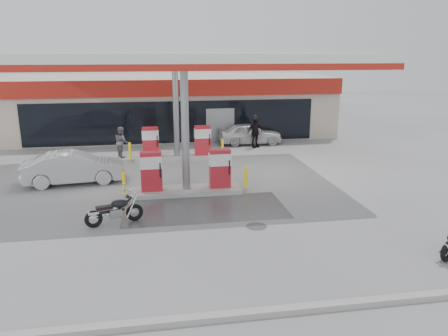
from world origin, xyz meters
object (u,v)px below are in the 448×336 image
object	(u,v)px
pump_island_far	(177,146)
parked_car_right	(256,128)
parked_car_left	(14,135)
attendant	(121,142)
biker_walking	(255,132)
parked_motorcycle	(115,211)
pump_island_near	(186,176)
sedan_white	(250,134)
hatchback_silver	(74,168)

from	to	relation	value
pump_island_far	parked_car_right	size ratio (longest dim) A/B	1.34
parked_car_left	parked_car_right	xyz separation A→B (m)	(15.84, 0.00, -0.01)
attendant	biker_walking	size ratio (longest dim) A/B	0.90
attendant	parked_car_right	distance (m)	10.15
biker_walking	parked_car_right	bearing A→B (deg)	52.89
parked_motorcycle	attendant	world-z (taller)	attendant
pump_island_near	biker_walking	world-z (taller)	biker_walking
sedan_white	parked_car_left	bearing A→B (deg)	79.92
biker_walking	parked_car_left	bearing A→B (deg)	142.95
hatchback_silver	biker_walking	size ratio (longest dim) A/B	2.31
hatchback_silver	pump_island_near	bearing A→B (deg)	-121.32
parked_car_left	biker_walking	world-z (taller)	biker_walking
sedan_white	biker_walking	world-z (taller)	biker_walking
pump_island_near	biker_walking	bearing A→B (deg)	59.30
hatchback_silver	biker_walking	bearing A→B (deg)	-64.67
pump_island_near	parked_car_right	distance (m)	13.35
pump_island_near	biker_walking	distance (m)	9.54
pump_island_far	parked_motorcycle	size ratio (longest dim) A/B	2.66
parked_car_right	biker_walking	bearing A→B (deg)	175.58
attendant	hatchback_silver	world-z (taller)	attendant
pump_island_far	sedan_white	world-z (taller)	pump_island_far
parked_motorcycle	hatchback_silver	size ratio (longest dim) A/B	0.45
parked_motorcycle	pump_island_far	bearing A→B (deg)	56.10
sedan_white	biker_walking	distance (m)	1.04
sedan_white	pump_island_far	bearing A→B (deg)	124.39
parked_motorcycle	parked_car_right	xyz separation A→B (m)	(8.49, 14.98, 0.08)
sedan_white	hatchback_silver	distance (m)	11.85
attendant	biker_walking	bearing A→B (deg)	-105.47
pump_island_far	pump_island_near	bearing A→B (deg)	-90.00
pump_island_near	sedan_white	distance (m)	10.37
parked_car_left	biker_walking	distance (m)	15.35
parked_motorcycle	parked_car_right	distance (m)	17.22
pump_island_near	parked_car_left	distance (m)	15.62
attendant	hatchback_silver	xyz separation A→B (m)	(-1.78, -4.80, -0.13)
parked_car_left	hatchback_silver	bearing A→B (deg)	-164.52
sedan_white	parked_car_left	world-z (taller)	sedan_white
parked_car_right	parked_motorcycle	bearing A→B (deg)	160.44
parked_car_left	parked_car_right	world-z (taller)	parked_car_left
sedan_white	parked_car_left	size ratio (longest dim) A/B	1.06
parked_car_right	sedan_white	bearing A→B (deg)	169.34
pump_island_near	pump_island_far	distance (m)	6.00
sedan_white	hatchback_silver	xyz separation A→B (m)	(-9.56, -7.00, 0.04)
parked_motorcycle	hatchback_silver	distance (m)	5.61
sedan_white	parked_car_right	bearing A→B (deg)	-20.00
attendant	pump_island_near	bearing A→B (deg)	178.96
pump_island_far	sedan_white	size ratio (longest dim) A/B	1.30
sedan_white	parked_car_left	xyz separation A→B (m)	(-14.79, 2.80, -0.13)
hatchback_silver	parked_motorcycle	bearing A→B (deg)	-164.28
hatchback_silver	parked_car_left	size ratio (longest dim) A/B	1.16
pump_island_near	hatchback_silver	world-z (taller)	pump_island_near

